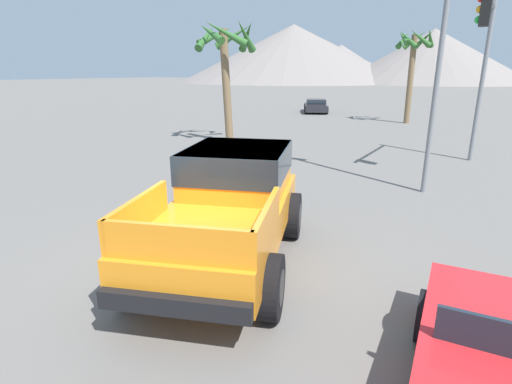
{
  "coord_description": "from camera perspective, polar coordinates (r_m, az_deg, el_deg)",
  "views": [
    {
      "loc": [
        4.06,
        -5.16,
        3.31
      ],
      "look_at": [
        0.24,
        1.09,
        1.08
      ],
      "focal_mm": 28.0,
      "sensor_mm": 36.0,
      "label": 1
    }
  ],
  "objects": [
    {
      "name": "street_lamp_post",
      "position": [
        11.98,
        25.42,
        21.8
      ],
      "size": [
        0.9,
        0.24,
        7.73
      ],
      "color": "slate",
      "rests_on": "ground_plane"
    },
    {
      "name": "ground_plane",
      "position": [
        7.35,
        -6.12,
        -9.95
      ],
      "size": [
        320.0,
        320.0,
        0.0
      ],
      "primitive_type": "plane",
      "color": "slate"
    },
    {
      "name": "palm_tree_tall",
      "position": [
        19.22,
        -4.35,
        19.55
      ],
      "size": [
        2.85,
        2.82,
        5.51
      ],
      "color": "brown",
      "rests_on": "ground_plane"
    },
    {
      "name": "orange_pickup_truck",
      "position": [
        7.19,
        -3.62,
        -0.99
      ],
      "size": [
        3.52,
        5.28,
        1.94
      ],
      "rotation": [
        0.0,
        0.0,
        0.36
      ],
      "color": "orange",
      "rests_on": "ground_plane"
    },
    {
      "name": "traffic_light_main",
      "position": [
        15.6,
        29.8,
        17.39
      ],
      "size": [
        0.38,
        4.4,
        5.69
      ],
      "rotation": [
        0.0,
        0.0,
        4.71
      ],
      "color": "slate",
      "rests_on": "ground_plane"
    },
    {
      "name": "parked_car_dark",
      "position": [
        34.19,
        8.54,
        12.12
      ],
      "size": [
        3.41,
        4.6,
        1.08
      ],
      "rotation": [
        0.0,
        0.0,
        0.44
      ],
      "color": "#232328",
      "rests_on": "ground_plane"
    },
    {
      "name": "palm_tree_short",
      "position": [
        28.32,
        21.56,
        18.01
      ],
      "size": [
        2.31,
        2.37,
        5.84
      ],
      "color": "brown",
      "rests_on": "ground_plane"
    },
    {
      "name": "distant_mountain_range",
      "position": [
        125.78,
        16.24,
        18.1
      ],
      "size": [
        161.42,
        77.89,
        16.59
      ],
      "color": "gray",
      "rests_on": "ground_plane"
    }
  ]
}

